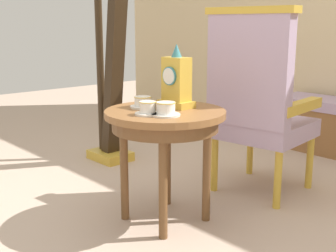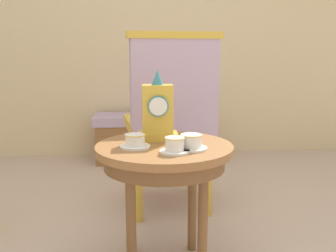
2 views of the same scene
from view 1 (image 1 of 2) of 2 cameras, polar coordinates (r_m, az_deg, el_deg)
ground_plane at (r=2.46m, az=-0.54°, el=-12.28°), size 10.00×10.00×0.00m
side_table at (r=2.33m, az=-0.36°, el=0.12°), size 0.63×0.63×0.61m
teacup_left at (r=2.38m, az=-3.29°, el=3.01°), size 0.14×0.14×0.06m
teacup_right at (r=2.20m, az=-2.66°, el=2.23°), size 0.13×0.13×0.07m
teacup_center at (r=2.17m, az=-0.29°, el=2.13°), size 0.14×0.14×0.07m
mantel_clock at (r=2.38m, az=1.06°, el=5.62°), size 0.19×0.11×0.34m
armchair at (r=2.75m, az=11.31°, el=3.16°), size 0.60×0.59×1.14m
harp at (r=3.40m, az=-7.37°, el=7.32°), size 0.40×0.24×1.79m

